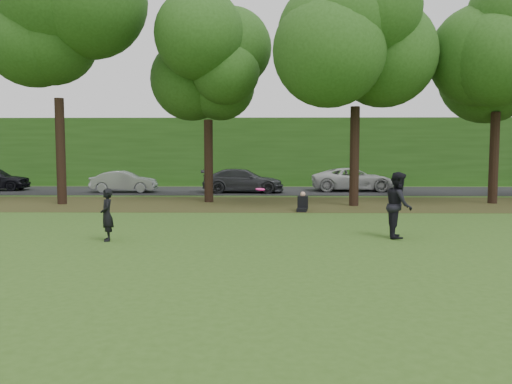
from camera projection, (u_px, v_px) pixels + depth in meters
The scene contains 10 objects.
ground at pixel (272, 265), 11.22m from camera, with size 120.00×120.00×0.00m, color #315119.
leaf_litter at pixel (268, 204), 24.18m from camera, with size 60.00×7.00×0.01m, color #3F2C16.
street at pixel (268, 191), 32.15m from camera, with size 70.00×7.00×0.02m, color black.
far_hedge at pixel (267, 152), 37.92m from camera, with size 70.00×3.00×5.00m, color #244C15.
player_left at pixel (107, 215), 14.19m from camera, with size 0.55×0.36×1.50m, color black.
player_right at pixel (399, 205), 14.70m from camera, with size 0.95×0.74×1.95m, color black.
parked_cars at pixel (255, 180), 31.32m from camera, with size 40.47×3.68×1.53m.
frisbee at pixel (260, 189), 14.48m from camera, with size 0.36×0.36×0.06m.
seated_person at pixel (303, 204), 21.26m from camera, with size 0.54×0.80×0.83m.
tree_line at pixel (262, 39), 23.48m from camera, with size 55.30×7.90×12.31m.
Camera 1 is at (-0.17, -11.05, 2.56)m, focal length 35.00 mm.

